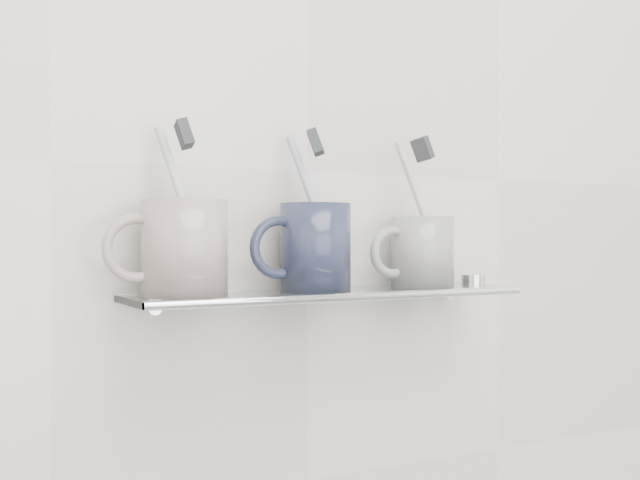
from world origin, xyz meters
TOP-DOWN VIEW (x-y plane):
  - wall_back at (0.00, 1.10)m, footprint 2.50×0.00m
  - shelf_glass at (0.00, 1.04)m, footprint 0.50×0.12m
  - shelf_rail at (0.00, 0.98)m, footprint 0.50×0.01m
  - bracket_left at (-0.21, 1.09)m, footprint 0.02×0.03m
  - bracket_right at (0.21, 1.09)m, footprint 0.02×0.03m
  - mug_left at (-0.19, 1.04)m, footprint 0.13×0.13m
  - mug_left_handle at (-0.24, 1.04)m, footprint 0.08×0.01m
  - toothbrush_left at (-0.19, 1.04)m, footprint 0.06×0.06m
  - bristles_left at (-0.19, 1.04)m, footprint 0.02×0.03m
  - mug_center at (-0.02, 1.04)m, footprint 0.10×0.10m
  - mug_center_handle at (-0.07, 1.04)m, footprint 0.08×0.01m
  - toothbrush_center at (-0.02, 1.04)m, footprint 0.06×0.07m
  - bristles_center at (-0.02, 1.04)m, footprint 0.03×0.03m
  - mug_right at (0.14, 1.04)m, footprint 0.09×0.09m
  - mug_right_handle at (0.09, 1.04)m, footprint 0.07×0.01m
  - toothbrush_right at (0.14, 1.04)m, footprint 0.08×0.02m
  - bristles_right at (0.14, 1.04)m, footprint 0.03×0.03m
  - chrome_cap at (0.23, 1.04)m, footprint 0.03×0.03m

SIDE VIEW (x-z plane):
  - bracket_left at x=-0.21m, z-range 1.08..1.09m
  - bracket_right at x=0.21m, z-range 1.08..1.09m
  - shelf_glass at x=0.00m, z-range 1.09..1.10m
  - shelf_rail at x=0.00m, z-range 1.09..1.10m
  - chrome_cap at x=0.23m, z-range 1.10..1.11m
  - mug_right at x=0.14m, z-range 1.10..1.19m
  - mug_right_handle at x=0.09m, z-range 1.11..1.18m
  - mug_center at x=-0.02m, z-range 1.10..1.21m
  - mug_center_handle at x=-0.07m, z-range 1.12..1.19m
  - mug_left at x=-0.19m, z-range 1.10..1.21m
  - mug_left_handle at x=-0.24m, z-range 1.12..1.19m
  - toothbrush_left at x=-0.19m, z-range 1.11..1.29m
  - toothbrush_center at x=-0.02m, z-range 1.11..1.29m
  - toothbrush_right at x=0.14m, z-range 1.11..1.29m
  - wall_back at x=0.00m, z-range 0.00..2.50m
  - bristles_left at x=-0.19m, z-range 1.26..1.30m
  - bristles_center at x=-0.02m, z-range 1.26..1.30m
  - bristles_right at x=0.14m, z-range 1.26..1.30m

